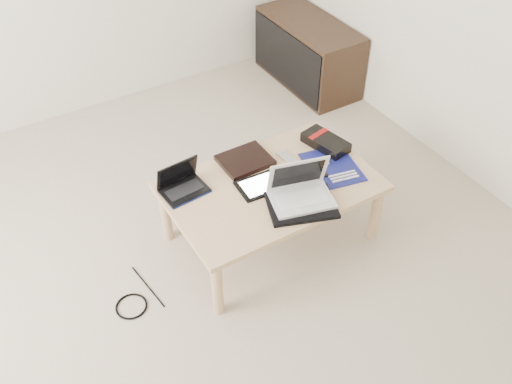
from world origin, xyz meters
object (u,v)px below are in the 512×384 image
media_cabinet (307,53)px  white_laptop (300,190)px  coffee_table (271,191)px  gpu_box (326,142)px  netbook (182,185)px

media_cabinet → white_laptop: (-1.09, -1.46, 0.22)m
coffee_table → white_laptop: white_laptop is taller
media_cabinet → gpu_box: 1.38m
gpu_box → white_laptop: bearing=-142.2°
netbook → gpu_box: (0.86, -0.09, -0.01)m
media_cabinet → white_laptop: size_ratio=2.52×
white_laptop → gpu_box: size_ratio=1.22×
coffee_table → gpu_box: bearing=15.1°
netbook → gpu_box: netbook is taller
gpu_box → media_cabinet: bearing=58.7°
coffee_table → gpu_box: (0.44, 0.12, 0.08)m
coffee_table → media_cabinet: 1.73m
media_cabinet → gpu_box: bearing=-121.3°
coffee_table → netbook: 0.48m
white_laptop → media_cabinet: bearing=53.3°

